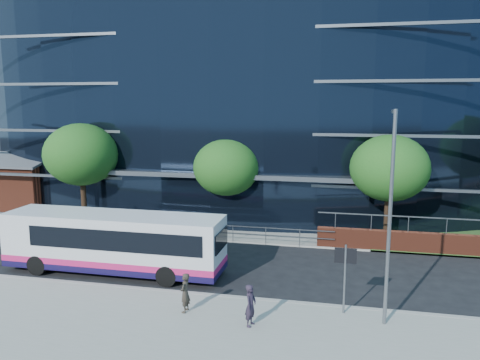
% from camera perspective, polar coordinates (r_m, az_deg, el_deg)
% --- Properties ---
extents(ground, '(200.00, 200.00, 0.00)m').
position_cam_1_polar(ground, '(21.58, 0.10, -13.37)').
color(ground, black).
rests_on(ground, ground).
extents(pavement_near, '(80.00, 8.00, 0.15)m').
position_cam_1_polar(pavement_near, '(17.18, -3.65, -19.47)').
color(pavement_near, gray).
rests_on(pavement_near, ground).
extents(kerb, '(80.00, 0.25, 0.16)m').
position_cam_1_polar(kerb, '(20.65, -0.51, -14.22)').
color(kerb, gray).
rests_on(kerb, ground).
extents(yellow_line_outer, '(80.00, 0.08, 0.01)m').
position_cam_1_polar(yellow_line_outer, '(20.86, -0.38, -14.19)').
color(yellow_line_outer, gold).
rests_on(yellow_line_outer, ground).
extents(yellow_line_inner, '(80.00, 0.08, 0.01)m').
position_cam_1_polar(yellow_line_inner, '(20.99, -0.29, -14.03)').
color(yellow_line_inner, gold).
rests_on(yellow_line_inner, ground).
extents(far_forecourt, '(50.00, 8.00, 0.10)m').
position_cam_1_polar(far_forecourt, '(33.16, -6.05, -5.11)').
color(far_forecourt, gray).
rests_on(far_forecourt, ground).
extents(glass_office, '(44.00, 23.10, 16.00)m').
position_cam_1_polar(glass_office, '(41.10, 0.80, 8.97)').
color(glass_office, black).
rests_on(glass_office, ground).
extents(brick_pavilion, '(8.60, 6.66, 4.40)m').
position_cam_1_polar(brick_pavilion, '(42.57, -25.88, -0.16)').
color(brick_pavilion, maroon).
rests_on(brick_pavilion, ground).
extents(guard_railings, '(24.00, 0.05, 1.10)m').
position_cam_1_polar(guard_railings, '(30.08, -12.12, -5.28)').
color(guard_railings, slate).
rests_on(guard_railings, ground).
extents(street_sign, '(0.85, 0.09, 2.80)m').
position_cam_1_polar(street_sign, '(18.90, 12.70, -10.01)').
color(street_sign, slate).
rests_on(street_sign, pavement_near).
extents(tree_far_a, '(4.95, 4.95, 6.98)m').
position_cam_1_polar(tree_far_a, '(33.41, -18.79, 2.95)').
color(tree_far_a, black).
rests_on(tree_far_a, ground).
extents(tree_far_b, '(4.29, 4.29, 6.05)m').
position_cam_1_polar(tree_far_b, '(30.10, -1.66, 1.53)').
color(tree_far_b, black).
rests_on(tree_far_b, ground).
extents(tree_far_c, '(4.62, 4.62, 6.51)m').
position_cam_1_polar(tree_far_c, '(28.82, 17.77, 1.37)').
color(tree_far_c, black).
rests_on(tree_far_c, ground).
extents(streetlight_east, '(0.15, 0.77, 8.00)m').
position_cam_1_polar(streetlight_east, '(17.79, 17.82, -3.78)').
color(streetlight_east, slate).
rests_on(streetlight_east, pavement_near).
extents(city_bus, '(11.01, 2.58, 2.97)m').
position_cam_1_polar(city_bus, '(23.99, -14.93, -7.32)').
color(city_bus, silver).
rests_on(city_bus, ground).
extents(pedestrian, '(0.49, 0.65, 1.60)m').
position_cam_1_polar(pedestrian, '(17.92, 1.30, -15.02)').
color(pedestrian, '#271E2D').
rests_on(pedestrian, pavement_near).
extents(pedestrian_b, '(0.40, 0.59, 1.59)m').
position_cam_1_polar(pedestrian_b, '(19.12, -6.72, -13.48)').
color(pedestrian_b, '#322B23').
rests_on(pedestrian_b, pavement_near).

